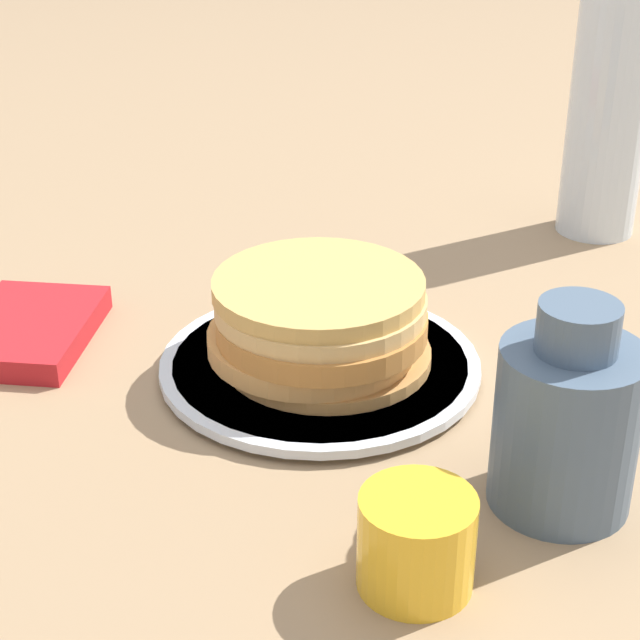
{
  "coord_description": "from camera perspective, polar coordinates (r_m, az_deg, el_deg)",
  "views": [
    {
      "loc": [
        -0.64,
        0.25,
        0.42
      ],
      "look_at": [
        0.02,
        -0.02,
        0.05
      ],
      "focal_mm": 60.0,
      "sensor_mm": 36.0,
      "label": 1
    }
  ],
  "objects": [
    {
      "name": "ground_plane",
      "position": [
        0.81,
        -0.94,
        -3.7
      ],
      "size": [
        4.0,
        4.0,
        0.0
      ],
      "primitive_type": "plane",
      "color": "#9E7F5B"
    },
    {
      "name": "plate",
      "position": [
        0.82,
        0.0,
        -2.47
      ],
      "size": [
        0.25,
        0.25,
        0.01
      ],
      "color": "silver",
      "rests_on": "ground_plane"
    },
    {
      "name": "pancake_stack",
      "position": [
        0.8,
        -0.03,
        -0.09
      ],
      "size": [
        0.17,
        0.17,
        0.07
      ],
      "color": "tan",
      "rests_on": "plate"
    },
    {
      "name": "juice_glass",
      "position": [
        0.62,
        5.16,
        -11.72
      ],
      "size": [
        0.07,
        0.07,
        0.06
      ],
      "color": "yellow",
      "rests_on": "ground_plane"
    },
    {
      "name": "cream_jug",
      "position": [
        0.68,
        13.02,
        -5.24
      ],
      "size": [
        0.09,
        0.09,
        0.14
      ],
      "color": "#4C6075",
      "rests_on": "ground_plane"
    },
    {
      "name": "water_bottle_near",
      "position": [
        1.08,
        15.12,
        10.58
      ],
      "size": [
        0.08,
        0.08,
        0.25
      ],
      "color": "silver",
      "rests_on": "ground_plane"
    },
    {
      "name": "napkin",
      "position": [
        0.9,
        -15.28,
        -0.53
      ],
      "size": [
        0.17,
        0.15,
        0.02
      ],
      "color": "red",
      "rests_on": "ground_plane"
    }
  ]
}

